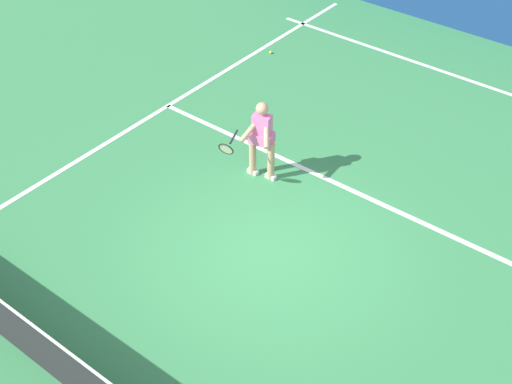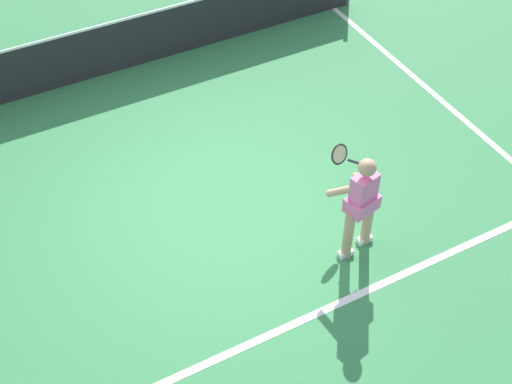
% 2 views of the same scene
% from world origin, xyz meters
% --- Properties ---
extents(ground_plane, '(24.68, 24.68, 0.00)m').
position_xyz_m(ground_plane, '(0.00, 0.00, 0.00)').
color(ground_plane, '#38844C').
extents(baseline_marking, '(9.58, 0.10, 0.01)m').
position_xyz_m(baseline_marking, '(0.00, -6.99, 0.00)').
color(baseline_marking, white).
rests_on(baseline_marking, ground).
extents(service_line_marking, '(8.58, 0.10, 0.01)m').
position_xyz_m(service_line_marking, '(0.00, -2.13, 0.00)').
color(service_line_marking, white).
rests_on(service_line_marking, ground).
extents(sideline_right_marking, '(0.10, 16.98, 0.01)m').
position_xyz_m(sideline_right_marking, '(4.29, 0.00, 0.00)').
color(sideline_right_marking, white).
rests_on(sideline_right_marking, ground).
extents(tennis_player, '(0.68, 1.05, 1.55)m').
position_xyz_m(tennis_player, '(1.30, -1.45, 0.85)').
color(tennis_player, tan).
rests_on(tennis_player, ground).
extents(tennis_ball_mid, '(0.07, 0.07, 0.07)m').
position_xyz_m(tennis_ball_mid, '(3.98, -5.26, 0.03)').
color(tennis_ball_mid, '#D1E533').
rests_on(tennis_ball_mid, ground).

